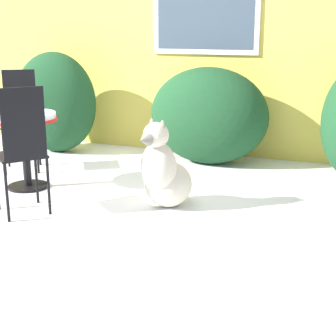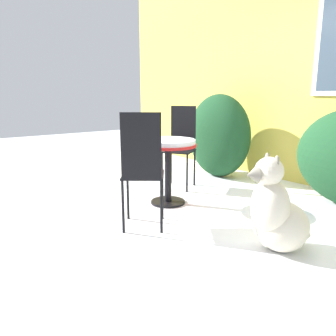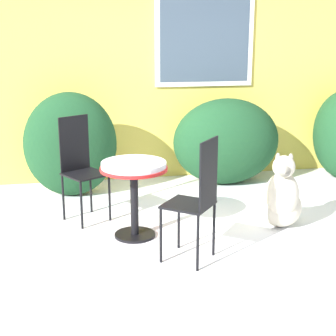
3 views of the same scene
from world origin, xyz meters
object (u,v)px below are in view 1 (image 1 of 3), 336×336
Objects in this scene: patio_chair_near_table at (20,116)px; dog at (164,174)px; patio_table at (24,128)px; patio_chair_far_side at (22,147)px.

dog is (1.95, -0.65, -0.29)m from patio_chair_near_table.
dog is (1.47, -0.06, -0.30)m from patio_table.
patio_chair_far_side is at bearing -84.50° from patio_chair_near_table.
patio_chair_near_table is 1.00× the size of patio_chair_far_side.
patio_table is 0.79m from patio_chair_far_side.
patio_chair_near_table is 2.08m from dog.
dog reaches higher than patio_table.
patio_chair_near_table is (-0.48, 0.60, -0.01)m from patio_table.
patio_chair_far_side is at bearing -54.99° from patio_table.
patio_chair_far_side reaches higher than dog.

